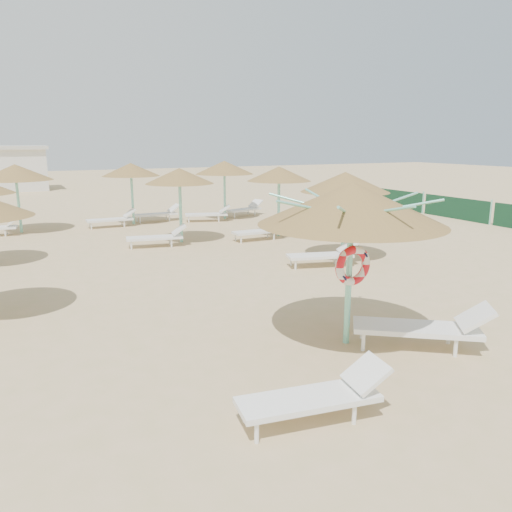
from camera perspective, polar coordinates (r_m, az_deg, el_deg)
name	(u,v)px	position (r m, az deg, el deg)	size (l,w,h in m)	color
ground	(335,350)	(9.02, 9.04, -10.56)	(120.00, 120.00, 0.00)	tan
main_palapa	(352,204)	(8.71, 10.91, 5.81)	(3.24, 3.24, 2.91)	#7FDCC3
lounger_main_a	(318,395)	(6.79, 7.10, -15.52)	(2.08, 0.89, 0.73)	white
lounger_main_b	(425,327)	(9.32, 18.78, -7.66)	(2.28, 1.93, 0.84)	white
palapa_field	(155,178)	(18.38, -11.43, 8.72)	(14.43, 13.22, 2.71)	#7FDCC3
windbreak_fence	(457,208)	(25.36, 21.95, 5.08)	(0.08, 19.84, 1.10)	#17452A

